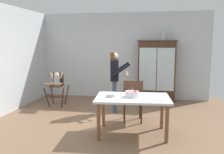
# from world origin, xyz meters

# --- Properties ---
(ground_plane) EXTENTS (6.24, 6.24, 0.00)m
(ground_plane) POSITION_xyz_m (0.00, 0.00, 0.00)
(ground_plane) COLOR brown
(wall_back) EXTENTS (5.32, 0.06, 2.70)m
(wall_back) POSITION_xyz_m (0.00, 2.63, 1.35)
(wall_back) COLOR silver
(wall_back) RESTS_ON ground_plane
(china_cabinet) EXTENTS (1.15, 0.48, 1.84)m
(china_cabinet) POSITION_xyz_m (1.06, 2.37, 0.93)
(china_cabinet) COLOR #422819
(china_cabinet) RESTS_ON ground_plane
(ceramic_vase) EXTENTS (0.13, 0.13, 0.27)m
(ceramic_vase) POSITION_xyz_m (1.24, 2.37, 1.96)
(ceramic_vase) COLOR #B2B7B2
(ceramic_vase) RESTS_ON china_cabinet
(high_chair_with_toddler) EXTENTS (0.63, 0.73, 0.95)m
(high_chair_with_toddler) POSITION_xyz_m (-1.68, 1.28, 0.65)
(high_chair_with_toddler) COLOR #422819
(high_chair_with_toddler) RESTS_ON ground_plane
(adult_person) EXTENTS (0.56, 0.54, 1.53)m
(adult_person) POSITION_xyz_m (0.01, 1.00, 0.97)
(adult_person) COLOR #3D4C6B
(adult_person) RESTS_ON ground_plane
(dining_table) EXTENTS (1.47, 1.02, 0.74)m
(dining_table) POSITION_xyz_m (0.60, -0.40, 0.64)
(dining_table) COLOR silver
(dining_table) RESTS_ON ground_plane
(birthday_cake) EXTENTS (0.28, 0.28, 0.19)m
(birthday_cake) POSITION_xyz_m (0.58, -0.39, 0.79)
(birthday_cake) COLOR white
(birthday_cake) RESTS_ON dining_table
(serving_bowl) EXTENTS (0.18, 0.18, 0.05)m
(serving_bowl) POSITION_xyz_m (0.18, -0.47, 0.77)
(serving_bowl) COLOR #B2BCC6
(serving_bowl) RESTS_ON dining_table
(dining_chair_far_side) EXTENTS (0.50, 0.50, 0.96)m
(dining_chair_far_side) POSITION_xyz_m (0.54, 0.26, 0.56)
(dining_chair_far_side) COLOR #422819
(dining_chair_far_side) RESTS_ON ground_plane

